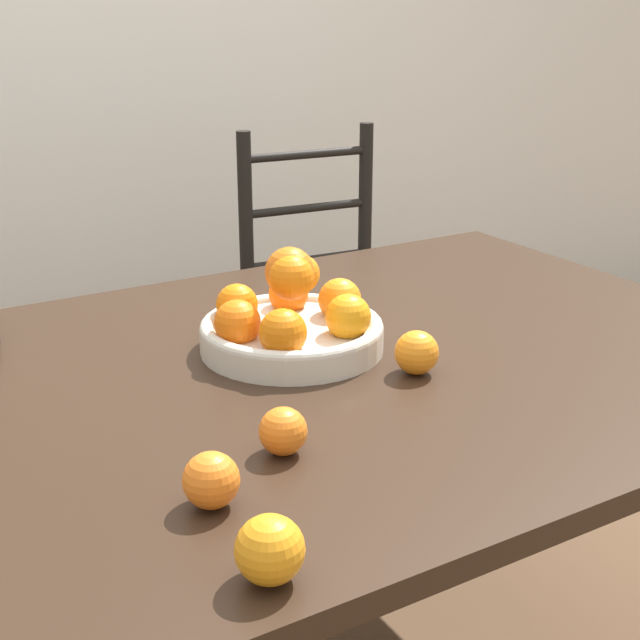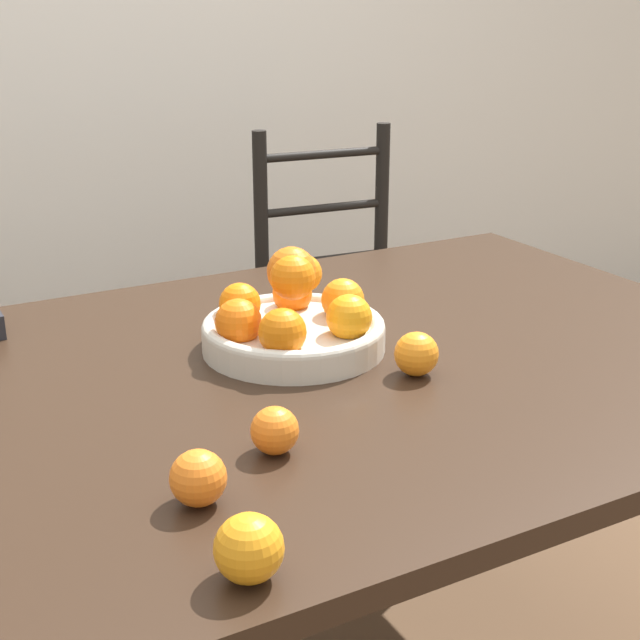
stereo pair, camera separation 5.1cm
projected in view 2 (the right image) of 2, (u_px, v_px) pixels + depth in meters
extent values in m
cube|color=silver|center=(74.00, 10.00, 2.64)|extent=(8.00, 0.06, 2.60)
cube|color=black|center=(346.00, 366.00, 1.49)|extent=(1.49, 1.09, 0.03)
cylinder|color=black|center=(476.00, 394.00, 2.31)|extent=(0.07, 0.07, 0.73)
cylinder|color=beige|center=(294.00, 337.00, 1.51)|extent=(0.31, 0.31, 0.04)
torus|color=beige|center=(294.00, 326.00, 1.50)|extent=(0.31, 0.31, 0.02)
sphere|color=orange|center=(343.00, 300.00, 1.55)|extent=(0.08, 0.08, 0.08)
sphere|color=orange|center=(292.00, 293.00, 1.59)|extent=(0.07, 0.07, 0.07)
sphere|color=orange|center=(240.00, 304.00, 1.53)|extent=(0.07, 0.07, 0.07)
sphere|color=orange|center=(238.00, 322.00, 1.45)|extent=(0.08, 0.08, 0.08)
sphere|color=orange|center=(282.00, 332.00, 1.40)|extent=(0.08, 0.08, 0.08)
sphere|color=orange|center=(349.00, 317.00, 1.46)|extent=(0.08, 0.08, 0.08)
sphere|color=orange|center=(303.00, 273.00, 1.49)|extent=(0.07, 0.07, 0.07)
sphere|color=orange|center=(292.00, 271.00, 1.47)|extent=(0.08, 0.08, 0.08)
sphere|color=orange|center=(293.00, 277.00, 1.45)|extent=(0.08, 0.08, 0.08)
sphere|color=orange|center=(198.00, 478.00, 1.04)|extent=(0.07, 0.07, 0.07)
sphere|color=orange|center=(275.00, 431.00, 1.16)|extent=(0.06, 0.06, 0.06)
sphere|color=orange|center=(249.00, 548.00, 0.91)|extent=(0.07, 0.07, 0.07)
sphere|color=orange|center=(416.00, 354.00, 1.40)|extent=(0.07, 0.07, 0.07)
cylinder|color=black|center=(40.00, 513.00, 2.04)|extent=(0.04, 0.04, 0.45)
cylinder|color=black|center=(313.00, 443.00, 2.36)|extent=(0.04, 0.04, 0.45)
cylinder|color=black|center=(437.00, 418.00, 2.50)|extent=(0.04, 0.04, 0.45)
cylinder|color=black|center=(263.00, 305.00, 2.57)|extent=(0.04, 0.04, 1.00)
cylinder|color=black|center=(380.00, 289.00, 2.72)|extent=(0.04, 0.04, 1.00)
cube|color=black|center=(349.00, 326.00, 2.50)|extent=(0.45, 0.43, 0.04)
cylinder|color=black|center=(323.00, 260.00, 2.61)|extent=(0.38, 0.06, 0.02)
cylinder|color=black|center=(323.00, 208.00, 2.55)|extent=(0.38, 0.06, 0.02)
cylinder|color=black|center=(323.00, 154.00, 2.50)|extent=(0.38, 0.06, 0.02)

